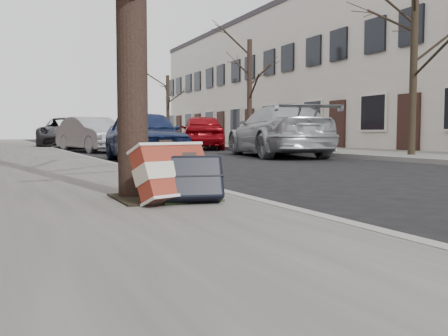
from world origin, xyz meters
name	(u,v)px	position (x,y,z in m)	size (l,w,h in m)	color
ground	(425,216)	(0.00, 0.00, 0.00)	(120.00, 120.00, 0.00)	black
far_sidewalk	(285,149)	(7.80, 15.00, 0.06)	(4.00, 70.00, 0.12)	gray
house_far	(370,73)	(13.15, 16.00, 3.60)	(6.70, 40.00, 7.20)	beige
dirt_patch	(162,197)	(-2.00, 1.20, 0.13)	(0.85, 0.85, 0.01)	black
suitcase_red	(173,173)	(-2.01, 0.85, 0.38)	(0.66, 0.18, 0.48)	maroon
suitcase_navy	(190,178)	(-1.89, 0.77, 0.33)	(0.54, 0.17, 0.39)	black
car_near_front	(145,135)	(0.04, 9.10, 0.66)	(1.56, 3.87, 1.32)	#131F47
car_near_mid	(93,135)	(-0.02, 16.10, 0.67)	(1.41, 4.04, 1.33)	#9FA0A7
car_near_back	(67,133)	(-0.27, 21.74, 0.74)	(2.45, 5.31, 1.48)	#333337
car_far_front	(277,132)	(4.50, 10.08, 0.76)	(2.12, 5.22, 1.52)	#A0A3A7
car_far_back	(202,132)	(4.91, 17.28, 0.76)	(1.80, 4.48, 1.53)	maroon
tree_far_a	(414,68)	(7.20, 7.31, 2.51)	(0.20, 0.20, 4.78)	black
tree_far_b	(250,93)	(7.20, 17.12, 2.53)	(0.23, 0.23, 4.83)	black
tree_far_c	(168,109)	(7.20, 28.96, 2.35)	(0.23, 0.23, 4.46)	black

